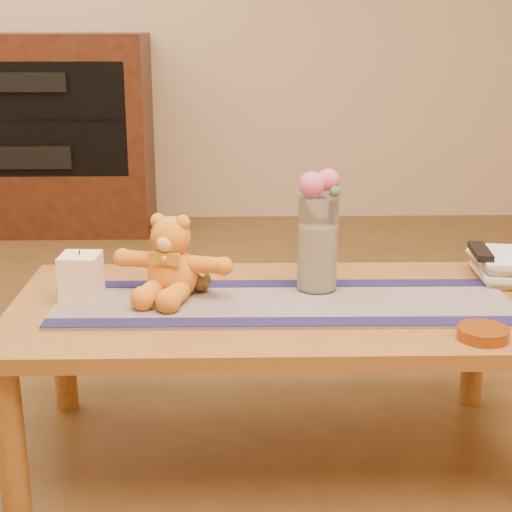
{
  "coord_description": "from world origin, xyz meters",
  "views": [
    {
      "loc": [
        -0.09,
        -1.94,
        1.17
      ],
      "look_at": [
        -0.05,
        0.0,
        0.58
      ],
      "focal_mm": 54.69,
      "sensor_mm": 36.0,
      "label": 1
    }
  ],
  "objects_px": {
    "glass_vase": "(318,243)",
    "bronze_ball": "(200,281)",
    "teddy_bear": "(172,257)",
    "pillar_candle": "(81,276)",
    "amber_dish": "(483,333)",
    "tv_remote": "(481,251)",
    "book_bottom": "(478,275)"
  },
  "relations": [
    {
      "from": "tv_remote",
      "to": "amber_dish",
      "type": "height_order",
      "value": "tv_remote"
    },
    {
      "from": "teddy_bear",
      "to": "tv_remote",
      "type": "distance_m",
      "value": 0.88
    },
    {
      "from": "bronze_ball",
      "to": "amber_dish",
      "type": "distance_m",
      "value": 0.76
    },
    {
      "from": "glass_vase",
      "to": "amber_dish",
      "type": "relative_size",
      "value": 2.14
    },
    {
      "from": "teddy_bear",
      "to": "bronze_ball",
      "type": "bearing_deg",
      "value": 35.14
    },
    {
      "from": "tv_remote",
      "to": "bronze_ball",
      "type": "bearing_deg",
      "value": -166.63
    },
    {
      "from": "amber_dish",
      "to": "book_bottom",
      "type": "bearing_deg",
      "value": 74.91
    },
    {
      "from": "bronze_ball",
      "to": "book_bottom",
      "type": "relative_size",
      "value": 0.28
    },
    {
      "from": "pillar_candle",
      "to": "bronze_ball",
      "type": "relative_size",
      "value": 1.97
    },
    {
      "from": "teddy_bear",
      "to": "glass_vase",
      "type": "height_order",
      "value": "glass_vase"
    },
    {
      "from": "bronze_ball",
      "to": "amber_dish",
      "type": "bearing_deg",
      "value": -25.67
    },
    {
      "from": "teddy_bear",
      "to": "pillar_candle",
      "type": "bearing_deg",
      "value": -157.85
    },
    {
      "from": "pillar_candle",
      "to": "amber_dish",
      "type": "relative_size",
      "value": 1.0
    },
    {
      "from": "bronze_ball",
      "to": "amber_dish",
      "type": "relative_size",
      "value": 0.51
    },
    {
      "from": "pillar_candle",
      "to": "amber_dish",
      "type": "bearing_deg",
      "value": -15.81
    },
    {
      "from": "pillar_candle",
      "to": "glass_vase",
      "type": "bearing_deg",
      "value": 5.57
    },
    {
      "from": "teddy_bear",
      "to": "amber_dish",
      "type": "xyz_separation_m",
      "value": [
        0.75,
        -0.3,
        -0.1
      ]
    },
    {
      "from": "bronze_ball",
      "to": "tv_remote",
      "type": "xyz_separation_m",
      "value": [
        0.8,
        0.11,
        0.05
      ]
    },
    {
      "from": "glass_vase",
      "to": "bronze_ball",
      "type": "xyz_separation_m",
      "value": [
        -0.32,
        -0.02,
        -0.1
      ]
    },
    {
      "from": "bronze_ball",
      "to": "tv_remote",
      "type": "bearing_deg",
      "value": 7.73
    },
    {
      "from": "book_bottom",
      "to": "bronze_ball",
      "type": "bearing_deg",
      "value": -168.94
    },
    {
      "from": "teddy_bear",
      "to": "pillar_candle",
      "type": "xyz_separation_m",
      "value": [
        -0.24,
        -0.02,
        -0.04
      ]
    },
    {
      "from": "book_bottom",
      "to": "amber_dish",
      "type": "xyz_separation_m",
      "value": [
        -0.12,
        -0.45,
        0.0
      ]
    },
    {
      "from": "tv_remote",
      "to": "teddy_bear",
      "type": "bearing_deg",
      "value": -165.73
    },
    {
      "from": "book_bottom",
      "to": "amber_dish",
      "type": "relative_size",
      "value": 1.83
    },
    {
      "from": "tv_remote",
      "to": "pillar_candle",
      "type": "bearing_deg",
      "value": -166.46
    },
    {
      "from": "glass_vase",
      "to": "bronze_ball",
      "type": "height_order",
      "value": "glass_vase"
    },
    {
      "from": "bronze_ball",
      "to": "tv_remote",
      "type": "height_order",
      "value": "tv_remote"
    },
    {
      "from": "book_bottom",
      "to": "tv_remote",
      "type": "xyz_separation_m",
      "value": [
        -0.0,
        -0.01,
        0.07
      ]
    },
    {
      "from": "glass_vase",
      "to": "book_bottom",
      "type": "relative_size",
      "value": 1.17
    },
    {
      "from": "bronze_ball",
      "to": "teddy_bear",
      "type": "bearing_deg",
      "value": -161.75
    },
    {
      "from": "glass_vase",
      "to": "tv_remote",
      "type": "height_order",
      "value": "glass_vase"
    }
  ]
}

